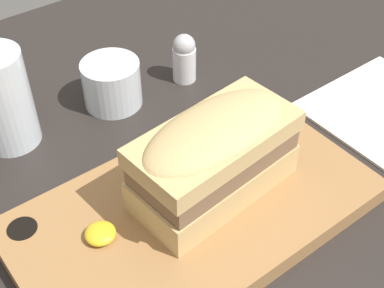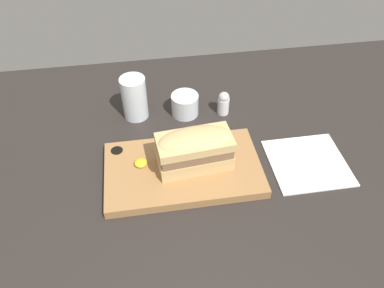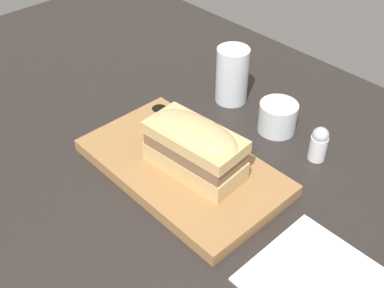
% 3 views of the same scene
% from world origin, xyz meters
% --- Properties ---
extents(dining_table, '(1.86, 1.01, 0.02)m').
position_xyz_m(dining_table, '(0.00, 0.00, 0.01)').
color(dining_table, '#282321').
rests_on(dining_table, ground).
extents(serving_board, '(0.39, 0.22, 0.02)m').
position_xyz_m(serving_board, '(-0.04, -0.04, 0.03)').
color(serving_board, '#9E7042').
rests_on(serving_board, dining_table).
extents(sandwich, '(0.19, 0.10, 0.10)m').
position_xyz_m(sandwich, '(-0.01, -0.04, 0.10)').
color(sandwich, tan).
rests_on(sandwich, serving_board).
extents(mustard_dollop, '(0.03, 0.03, 0.01)m').
position_xyz_m(mustard_dollop, '(-0.15, -0.02, 0.05)').
color(mustard_dollop, gold).
rests_on(mustard_dollop, serving_board).
extents(water_glass, '(0.07, 0.07, 0.13)m').
position_xyz_m(water_glass, '(-0.15, 0.20, 0.08)').
color(water_glass, silver).
rests_on(water_glass, dining_table).
extents(wine_glass, '(0.08, 0.08, 0.06)m').
position_xyz_m(wine_glass, '(-0.01, 0.19, 0.05)').
color(wine_glass, silver).
rests_on(wine_glass, dining_table).
extents(salt_shaker, '(0.03, 0.03, 0.07)m').
position_xyz_m(salt_shaker, '(0.11, 0.18, 0.06)').
color(salt_shaker, white).
rests_on(salt_shaker, dining_table).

